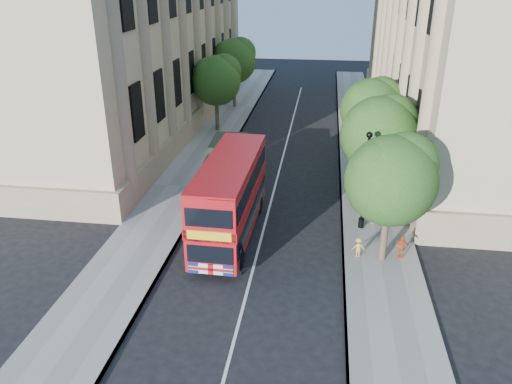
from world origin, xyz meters
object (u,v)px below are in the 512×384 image
at_px(double_decker_bus, 230,196).
at_px(box_van, 227,166).
at_px(lamp_post, 365,185).
at_px(police_constable, 237,254).
at_px(woman_pedestrian, 376,210).

relative_size(double_decker_bus, box_van, 1.71).
xyz_separation_m(lamp_post, police_constable, (-5.65, -5.00, -1.50)).
bearing_deg(box_van, lamp_post, -31.89).
distance_m(lamp_post, box_van, 9.15).
distance_m(lamp_post, double_decker_bus, 6.75).
height_order(double_decker_bus, police_constable, double_decker_bus).
bearing_deg(police_constable, woman_pedestrian, -141.52).
xyz_separation_m(box_van, police_constable, (2.24, -9.49, -0.38)).
bearing_deg(lamp_post, double_decker_bus, -166.69).
distance_m(lamp_post, woman_pedestrian, 1.87).
distance_m(police_constable, woman_pedestrian, 8.49).
height_order(lamp_post, woman_pedestrian, lamp_post).
bearing_deg(woman_pedestrian, lamp_post, 22.16).
distance_m(double_decker_bus, police_constable, 3.76).
xyz_separation_m(lamp_post, double_decker_bus, (-6.57, -1.55, -0.32)).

